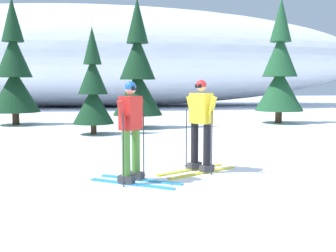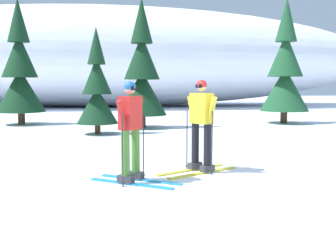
{
  "view_description": "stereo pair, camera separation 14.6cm",
  "coord_description": "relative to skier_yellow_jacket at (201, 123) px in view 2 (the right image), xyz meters",
  "views": [
    {
      "loc": [
        -2.56,
        -6.26,
        1.69
      ],
      "look_at": [
        -1.43,
        1.02,
        0.95
      ],
      "focal_mm": 42.74,
      "sensor_mm": 36.0,
      "label": 1
    },
    {
      "loc": [
        -2.42,
        -6.28,
        1.69
      ],
      "look_at": [
        -1.43,
        1.02,
        0.95
      ],
      "focal_mm": 42.74,
      "sensor_mm": 36.0,
      "label": 2
    }
  ],
  "objects": [
    {
      "name": "ground_plane",
      "position": [
        0.73,
        -1.36,
        -0.96
      ],
      "size": [
        120.0,
        120.0,
        0.0
      ],
      "primitive_type": "plane",
      "color": "white"
    },
    {
      "name": "skier_yellow_jacket",
      "position": [
        0.0,
        0.0,
        0.0
      ],
      "size": [
        1.7,
        1.25,
        1.81
      ],
      "color": "gold",
      "rests_on": "ground"
    },
    {
      "name": "skier_red_jacket",
      "position": [
        -1.41,
        -0.69,
        -0.02
      ],
      "size": [
        1.59,
        1.26,
        1.77
      ],
      "color": "#2893CC",
      "rests_on": "ground"
    },
    {
      "name": "pine_tree_far_left",
      "position": [
        -5.76,
        10.63,
        1.34
      ],
      "size": [
        2.12,
        2.12,
        5.49
      ],
      "color": "#47301E",
      "rests_on": "ground"
    },
    {
      "name": "pine_tree_center_left",
      "position": [
        -2.28,
        6.57,
        0.6
      ],
      "size": [
        1.44,
        1.44,
        3.73
      ],
      "color": "#47301E",
      "rests_on": "ground"
    },
    {
      "name": "pine_tree_center_right",
      "position": [
        -0.57,
        8.51,
        1.21
      ],
      "size": [
        2.0,
        2.0,
        5.18
      ],
      "color": "#47301E",
      "rests_on": "ground"
    },
    {
      "name": "pine_tree_far_right",
      "position": [
        5.97,
        9.63,
        1.39
      ],
      "size": [
        2.17,
        2.17,
        5.62
      ],
      "color": "#47301E",
      "rests_on": "ground"
    },
    {
      "name": "snow_ridge_background",
      "position": [
        -2.51,
        26.35,
        3.11
      ],
      "size": [
        47.29,
        14.41,
        8.14
      ],
      "primitive_type": "ellipsoid",
      "color": "white",
      "rests_on": "ground"
    }
  ]
}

